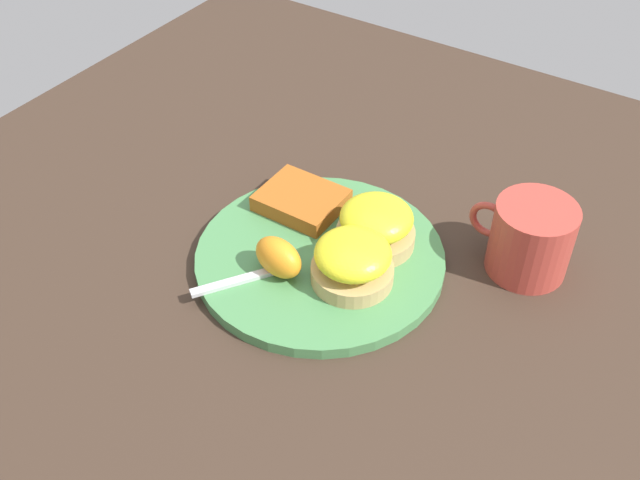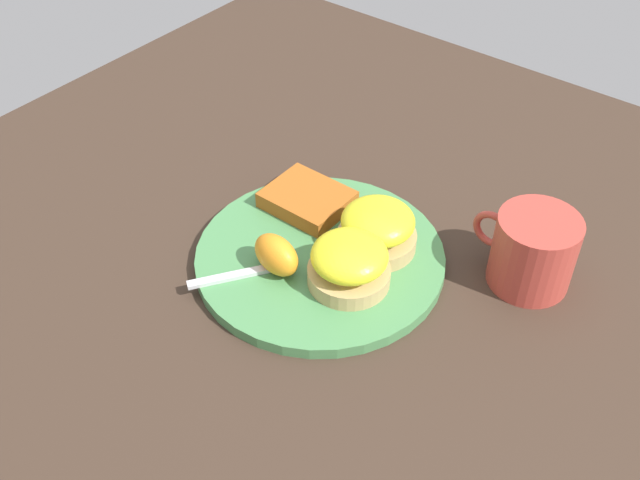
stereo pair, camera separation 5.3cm
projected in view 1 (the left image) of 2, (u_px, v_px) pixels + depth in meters
The scene contains 8 objects.
ground_plane at pixel (320, 262), 0.85m from camera, with size 1.10×1.10×0.00m, color #38281E.
plate at pixel (320, 258), 0.85m from camera, with size 0.28×0.28×0.01m, color #47844C.
sandwich_benedict_left at pixel (353, 261), 0.79m from camera, with size 0.09×0.09×0.06m.
sandwich_benedict_right at pixel (376, 225), 0.84m from camera, with size 0.09×0.09×0.06m.
hashbrown_patty at pixel (301, 200), 0.90m from camera, with size 0.10×0.08×0.02m, color #A4541B.
orange_wedge at pixel (278, 257), 0.81m from camera, with size 0.06×0.04×0.04m, color orange.
fork at pixel (300, 263), 0.83m from camera, with size 0.14×0.19×0.00m.
cup at pixel (530, 239), 0.82m from camera, with size 0.12×0.09×0.09m.
Camera 1 is at (-0.34, 0.52, 0.59)m, focal length 42.00 mm.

